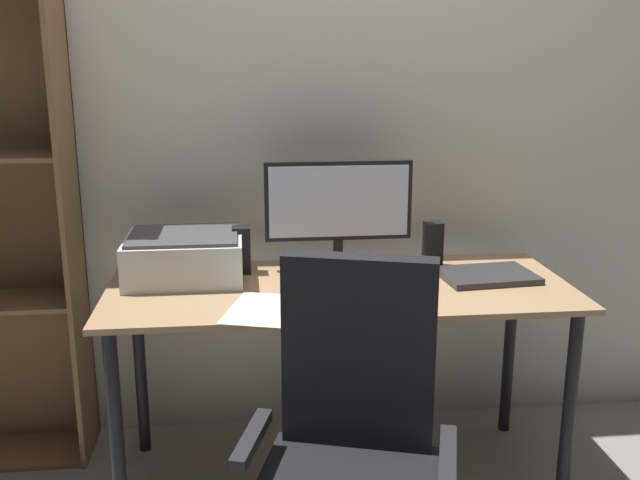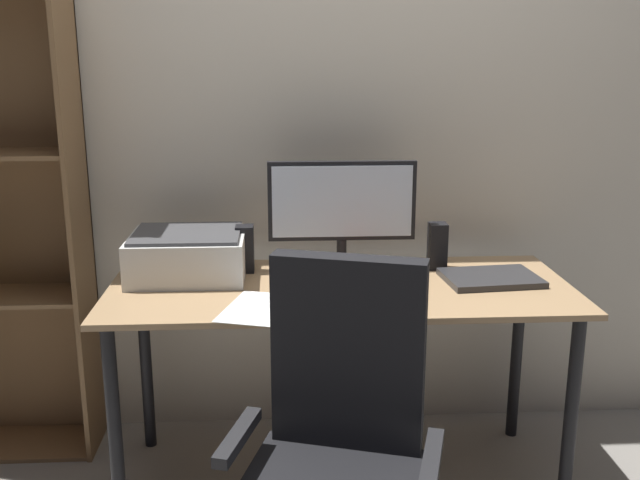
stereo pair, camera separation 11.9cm
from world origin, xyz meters
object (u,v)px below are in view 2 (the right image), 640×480
Objects in this scene: desk at (340,310)px; coffee_mug at (367,274)px; office_chair at (336,480)px; laptop at (491,278)px; printer at (188,255)px; keyboard at (345,301)px; speaker_right at (437,246)px; mouse at (412,299)px; speaker_left at (245,249)px; monitor at (342,208)px.

coffee_mug is (0.09, -0.02, 0.13)m from desk.
office_chair is (-0.16, -0.70, -0.33)m from coffee_mug.
coffee_mug reaches higher than laptop.
printer is 1.04m from office_chair.
speaker_right is at bearing 42.69° from keyboard.
coffee_mug is 0.64m from printer.
mouse is 0.38m from laptop.
mouse is 0.56× the size of speaker_left.
printer is at bearing 165.89° from desk.
speaker_left is (-0.33, 0.37, 0.08)m from keyboard.
printer reaches higher than mouse.
laptop is at bearing -10.89° from speaker_left.
keyboard is at bearing -93.10° from monitor.
office_chair reaches higher than keyboard.
speaker_right is (0.16, 0.38, 0.07)m from mouse.
coffee_mug is at bearing 94.12° from office_chair.
printer is at bearing -165.85° from speaker_left.
mouse is 0.81m from printer.
speaker_left reaches higher than keyboard.
desk is 0.42m from speaker_left.
office_chair is at bearing -104.48° from mouse.
speaker_left is 0.70m from speaker_right.
mouse is at bearing -24.15° from printer.
speaker_right reaches higher than printer.
office_chair is (-0.09, -0.91, -0.51)m from monitor.
speaker_left is at bearing 163.55° from laptop.
coffee_mug is at bearing 59.38° from keyboard.
monitor reaches higher than desk.
office_chair is (0.26, -0.91, -0.37)m from speaker_left.
speaker_right is 0.17× the size of office_chair.
speaker_left is 0.17× the size of office_chair.
laptop is (0.32, 0.22, -0.01)m from mouse.
printer is (-0.53, 0.32, 0.07)m from keyboard.
monitor reaches higher than speaker_right.
speaker_right is (0.37, 0.18, 0.17)m from desk.
keyboard is 0.53m from speaker_right.
desk is at bearing -14.11° from printer.
coffee_mug is at bearing -14.40° from printer.
laptop is 0.24m from speaker_right.
monitor reaches higher than coffee_mug.
laptop is (0.51, -0.17, -0.22)m from monitor.
speaker_right is 0.43× the size of printer.
speaker_left is at bearing 151.03° from desk.
coffee_mug reaches higher than keyboard.
laptop is at bearing -46.72° from speaker_right.
keyboard is 0.21m from mouse.
laptop reaches higher than desk.
monitor is at bearing 129.31° from mouse.
coffee_mug is at bearing -26.50° from speaker_left.
mouse is 0.30× the size of laptop.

